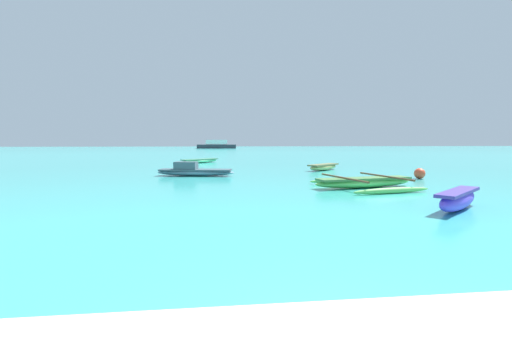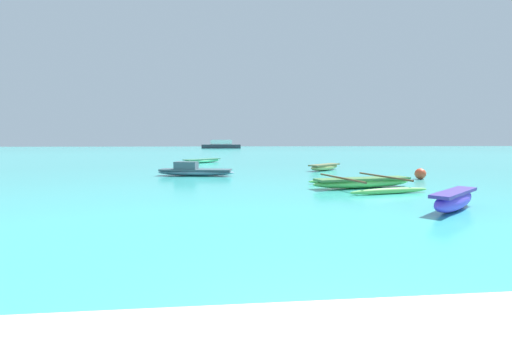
# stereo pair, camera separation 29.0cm
# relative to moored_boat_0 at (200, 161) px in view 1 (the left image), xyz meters

# --- Properties ---
(moored_boat_0) EXTENTS (3.17, 3.00, 0.32)m
(moored_boat_0) POSITION_rel_moored_boat_0_xyz_m (0.00, 0.00, 0.00)
(moored_boat_0) COLOR #69E19E
(moored_boat_0) RESTS_ON ground_plane
(moored_boat_1) EXTENTS (3.94, 1.53, 0.70)m
(moored_boat_1) POSITION_rel_moored_boat_0_xyz_m (0.21, -10.52, 0.07)
(moored_boat_1) COLOR slate
(moored_boat_1) RESTS_ON ground_plane
(moored_boat_2) EXTENTS (4.07, 3.76, 0.43)m
(moored_boat_2) POSITION_rel_moored_boat_0_xyz_m (6.75, -15.66, 0.01)
(moored_boat_2) COLOR #67C45B
(moored_boat_2) RESTS_ON ground_plane
(moored_boat_3) EXTENTS (2.23, 1.92, 0.49)m
(moored_boat_3) POSITION_rel_moored_boat_0_xyz_m (7.31, -19.88, 0.09)
(moored_boat_3) COLOR #5F41E8
(moored_boat_3) RESTS_ON ground_plane
(moored_boat_4) EXTENTS (2.49, 2.33, 0.37)m
(moored_boat_4) POSITION_rel_moored_boat_0_xyz_m (7.62, -8.07, 0.03)
(moored_boat_4) COLOR tan
(moored_boat_4) RESTS_ON ground_plane
(mooring_buoy_1) EXTENTS (0.49, 0.49, 0.49)m
(mooring_buoy_1) POSITION_rel_moored_boat_0_xyz_m (10.55, -13.09, 0.06)
(mooring_buoy_1) COLOR #E54C2D
(mooring_buoy_1) RESTS_ON ground_plane
(distant_ferry) EXTENTS (9.70, 2.13, 2.13)m
(distant_ferry) POSITION_rel_moored_boat_0_xyz_m (1.34, 58.97, 0.69)
(distant_ferry) COLOR #2D333D
(distant_ferry) RESTS_ON ground_plane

